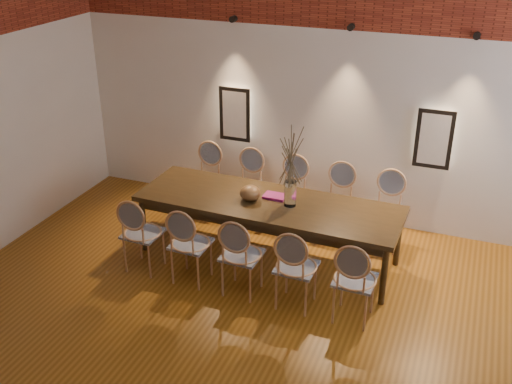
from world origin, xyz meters
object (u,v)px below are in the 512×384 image
(chair_near_a, at_px, (143,233))
(chair_far_c, at_px, (290,196))
(chair_near_b, at_px, (191,244))
(bowl, at_px, (250,193))
(chair_near_d, at_px, (297,267))
(chair_far_d, at_px, (337,204))
(vase, at_px, (290,193))
(book, at_px, (275,196))
(chair_far_b, at_px, (246,188))
(dining_table, at_px, (268,230))
(chair_far_e, at_px, (386,213))
(chair_far_a, at_px, (204,180))
(chair_near_e, at_px, (355,280))
(chair_near_c, at_px, (242,255))

(chair_near_a, xyz_separation_m, chair_far_c, (1.26, 1.52, 0.00))
(chair_near_b, relative_size, bowl, 3.92)
(chair_far_c, distance_m, bowl, 0.93)
(chair_near_d, xyz_separation_m, chair_far_d, (0.03, 1.55, 0.00))
(vase, distance_m, book, 0.29)
(bowl, height_order, book, bowl)
(chair_far_b, height_order, book, chair_far_b)
(chair_far_c, bearing_deg, chair_far_d, -180.00)
(chair_far_b, bearing_deg, chair_near_a, 68.32)
(chair_near_b, bearing_deg, dining_table, 51.52)
(dining_table, distance_m, chair_near_b, 0.99)
(chair_far_b, bearing_deg, chair_far_e, -180.00)
(chair_far_b, bearing_deg, book, 134.86)
(chair_far_d, relative_size, vase, 3.13)
(dining_table, xyz_separation_m, chair_near_d, (0.60, -0.79, 0.09))
(chair_far_b, distance_m, bowl, 0.99)
(chair_near_a, bearing_deg, dining_table, 32.17)
(chair_far_a, height_order, bowl, chair_far_a)
(chair_far_e, bearing_deg, chair_near_d, 68.32)
(vase, bearing_deg, chair_near_d, -66.69)
(chair_near_b, xyz_separation_m, bowl, (0.42, 0.72, 0.37))
(dining_table, bearing_deg, book, 74.29)
(chair_near_a, distance_m, chair_far_e, 2.91)
(chair_near_b, distance_m, chair_far_c, 1.67)
(chair_far_b, relative_size, bowl, 3.92)
(vase, relative_size, bowl, 1.25)
(chair_near_e, bearing_deg, chair_near_c, 180.00)
(chair_near_c, xyz_separation_m, chair_far_b, (-0.58, 1.56, 0.00))
(chair_near_a, xyz_separation_m, vase, (1.51, 0.74, 0.43))
(chair_near_e, xyz_separation_m, bowl, (-1.43, 0.76, 0.37))
(dining_table, distance_m, chair_far_b, 0.99)
(chair_near_b, distance_m, chair_far_a, 1.67)
(chair_near_d, relative_size, chair_far_d, 1.00)
(chair_near_e, distance_m, chair_far_d, 1.67)
(chair_near_d, bearing_deg, chair_near_e, -0.00)
(chair_near_b, relative_size, chair_far_a, 1.00)
(chair_far_c, relative_size, vase, 3.13)
(chair_far_e, relative_size, book, 3.62)
(chair_near_d, distance_m, chair_far_c, 1.67)
(chair_near_b, relative_size, vase, 3.13)
(chair_near_c, xyz_separation_m, chair_far_c, (0.03, 1.55, 0.00))
(chair_near_d, xyz_separation_m, chair_far_b, (-1.20, 1.58, 0.00))
(chair_near_c, bearing_deg, chair_far_b, 111.68)
(chair_far_c, bearing_deg, chair_near_b, 68.32)
(chair_near_e, bearing_deg, dining_table, 147.83)
(dining_table, bearing_deg, vase, -0.00)
(chair_near_b, height_order, chair_near_c, same)
(chair_far_e, bearing_deg, chair_near_c, 51.52)
(chair_far_e, bearing_deg, chair_far_a, 0.00)
(chair_near_a, relative_size, chair_far_c, 1.00)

